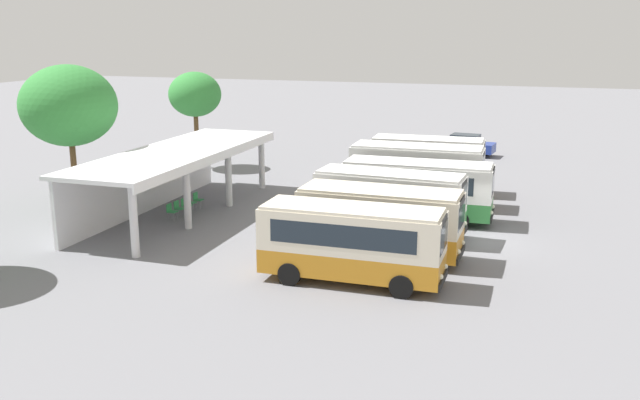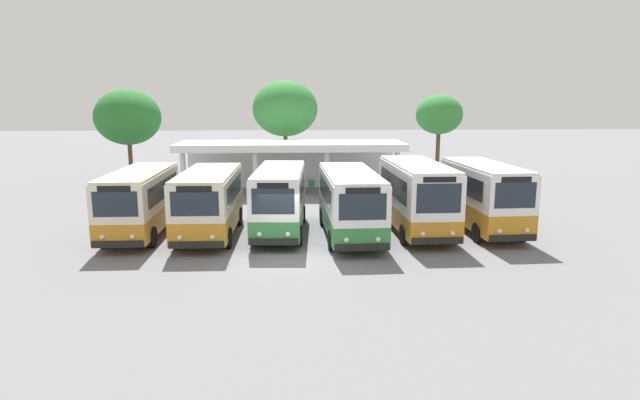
{
  "view_description": "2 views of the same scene",
  "coord_description": "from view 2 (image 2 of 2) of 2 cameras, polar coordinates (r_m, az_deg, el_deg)",
  "views": [
    {
      "loc": [
        -31.38,
        -2.72,
        9.61
      ],
      "look_at": [
        -0.96,
        7.35,
        1.63
      ],
      "focal_mm": 39.11,
      "sensor_mm": 36.0,
      "label": 1
    },
    {
      "loc": [
        0.2,
        -20.19,
        6.23
      ],
      "look_at": [
        1.52,
        5.29,
        1.36
      ],
      "focal_mm": 29.52,
      "sensor_mm": 36.0,
      "label": 2
    }
  ],
  "objects": [
    {
      "name": "waiting_chair_middle_seat",
      "position": [
        35.82,
        -3.06,
        1.64
      ],
      "size": [
        0.46,
        0.46,
        0.86
      ],
      "color": "slate",
      "rests_on": "ground"
    },
    {
      "name": "city_bus_fourth_amber",
      "position": [
        24.15,
        3.27,
        -0.06
      ],
      "size": [
        2.54,
        7.63,
        3.02
      ],
      "color": "black",
      "rests_on": "ground"
    },
    {
      "name": "waiting_chair_second_from_end",
      "position": [
        35.88,
        -4.12,
        1.64
      ],
      "size": [
        0.46,
        0.46,
        0.86
      ],
      "color": "slate",
      "rests_on": "ground"
    },
    {
      "name": "roadside_tree_east_of_canopy",
      "position": [
        42.31,
        12.79,
        9.0
      ],
      "size": [
        3.6,
        3.6,
        6.64
      ],
      "color": "brown",
      "rests_on": "ground"
    },
    {
      "name": "ground_plane",
      "position": [
        21.13,
        -3.39,
        -6.35
      ],
      "size": [
        180.0,
        180.0,
        0.0
      ],
      "primitive_type": "plane",
      "color": "slate"
    },
    {
      "name": "city_bus_middle_cream",
      "position": [
        24.71,
        -4.38,
        0.25
      ],
      "size": [
        2.51,
        7.08,
        3.08
      ],
      "color": "black",
      "rests_on": "ground"
    },
    {
      "name": "waiting_chair_end_by_column",
      "position": [
        35.94,
        -5.18,
        1.64
      ],
      "size": [
        0.46,
        0.46,
        0.86
      ],
      "color": "slate",
      "rests_on": "ground"
    },
    {
      "name": "terminal_canopy",
      "position": [
        36.47,
        -3.16,
        5.03
      ],
      "size": [
        15.18,
        4.68,
        3.4
      ],
      "color": "silver",
      "rests_on": "ground"
    },
    {
      "name": "city_bus_second_in_row",
      "position": [
        24.69,
        -11.91,
        -0.04
      ],
      "size": [
        2.5,
        6.96,
        3.02
      ],
      "color": "black",
      "rests_on": "ground"
    },
    {
      "name": "roadside_tree_west_of_canopy",
      "position": [
        42.38,
        -20.12,
        8.41
      ],
      "size": [
        4.87,
        4.87,
        7.01
      ],
      "color": "brown",
      "rests_on": "ground"
    },
    {
      "name": "waiting_chair_fifth_seat",
      "position": [
        35.86,
        -0.92,
        1.66
      ],
      "size": [
        0.46,
        0.46,
        0.86
      ],
      "color": "slate",
      "rests_on": "ground"
    },
    {
      "name": "city_bus_nearest_orange",
      "position": [
        25.71,
        -18.93,
        0.02
      ],
      "size": [
        2.33,
        7.12,
        3.01
      ],
      "color": "black",
      "rests_on": "ground"
    },
    {
      "name": "waiting_chair_fourth_seat",
      "position": [
        35.92,
        -1.99,
        1.67
      ],
      "size": [
        0.46,
        0.46,
        0.86
      ],
      "color": "slate",
      "rests_on": "ground"
    },
    {
      "name": "city_bus_far_end_green",
      "position": [
        26.22,
        17.3,
        0.58
      ],
      "size": [
        2.47,
        6.75,
        3.24
      ],
      "color": "black",
      "rests_on": "ground"
    },
    {
      "name": "city_bus_fifth_blue",
      "position": [
        25.3,
        10.41,
        0.61
      ],
      "size": [
        2.48,
        7.32,
        3.31
      ],
      "color": "black",
      "rests_on": "ground"
    },
    {
      "name": "roadside_tree_behind_canopy",
      "position": [
        41.82,
        -3.8,
        9.84
      ],
      "size": [
        5.08,
        5.08,
        7.71
      ],
      "color": "brown",
      "rests_on": "ground"
    }
  ]
}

